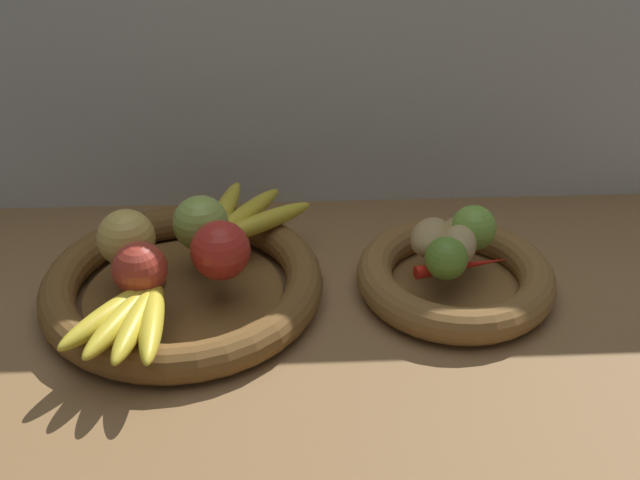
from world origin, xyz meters
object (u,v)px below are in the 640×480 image
Objects in this scene: fruit_bowl_right at (455,277)px; apple_red_right at (220,251)px; lime_far at (474,228)px; lime_near at (446,258)px; banana_bunch_back at (242,217)px; apple_golden_left at (126,238)px; potato_oblong at (431,238)px; banana_bunch_front at (131,317)px; fruit_bowl_left at (183,285)px; apple_red_front at (140,269)px; potato_large at (459,246)px; apple_green_back at (201,223)px; potato_back at (466,232)px; chili_pepper at (463,266)px.

apple_red_right reaches higher than fruit_bowl_right.
lime_near is at bearing -125.84° from lime_far.
lime_near is at bearing -123.69° from fruit_bowl_right.
apple_red_right reaches higher than banana_bunch_back.
potato_oblong is at bearing 0.93° from apple_golden_left.
banana_bunch_front is at bearing -167.57° from lime_near.
fruit_bowl_left is at bearing 159.51° from apple_red_right.
apple_red_front is 7.49cm from banana_bunch_front.
banana_bunch_front is 0.93× the size of banana_bunch_back.
banana_bunch_front is 3.05× the size of lime_near.
lime_near reaches higher than potato_large.
lime_near is (32.66, -8.82, -1.02)cm from apple_green_back.
fruit_bowl_left is at bearing 69.38° from banana_bunch_front.
apple_green_back is 8.17cm from banana_bunch_back.
apple_red_front is 0.89× the size of potato_oblong.
apple_green_back is at bearing 177.36° from lime_far.
potato_back is at bearing 65.56° from fruit_bowl_right.
lime_near is at bearing -118.98° from potato_back.
fruit_bowl_left is 5.65× the size of potato_back.
apple_golden_left is 44.74cm from potato_large.
potato_large is at bearing -37.87° from potato_oblong.
apple_green_back reaches higher than potato_back.
apple_red_front reaches higher than lime_far.
apple_golden_left is 1.05× the size of potato_large.
apple_red_front is 42.30cm from chili_pepper.
apple_red_right is (3.16, -7.40, 0.07)cm from apple_green_back.
apple_red_front is 1.24× the size of lime_near.
potato_oblong is at bearing -4.91° from apple_green_back.
banana_bunch_back is at bearing 31.35° from apple_golden_left.
potato_oblong is at bearing 113.35° from chili_pepper.
banana_bunch_front is at bearing -159.64° from potato_back.
chili_pepper is (42.41, 9.82, -0.49)cm from banana_bunch_front.
apple_green_back reaches higher than fruit_bowl_left.
apple_red_right is at bearing -17.32° from apple_golden_left.
apple_red_front reaches higher than fruit_bowl_left.
apple_green_back is 1.15× the size of potato_back.
lime_far is (37.77, -1.74, -0.73)cm from apple_green_back.
fruit_bowl_left is 38.03cm from chili_pepper.
lime_near is 0.43× the size of chili_pepper.
potato_back is 4.42cm from potato_large.
apple_golden_left is (-7.16, 1.88, 6.57)cm from fruit_bowl_left.
chili_pepper is at bearing -112.50° from lime_far.
banana_bunch_front is at bearing -92.15° from apple_red_front.
apple_red_right is at bearing -20.49° from fruit_bowl_left.
potato_large is 0.93× the size of potato_oblong.
banana_bunch_back is 32.33cm from potato_back.
lime_far is (0.93, -0.48, 0.93)cm from potato_back.
apple_golden_left is at bearing 162.73° from chili_pepper.
fruit_bowl_right is 31.95cm from banana_bunch_back.
potato_back is at bearing 20.36° from banana_bunch_front.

